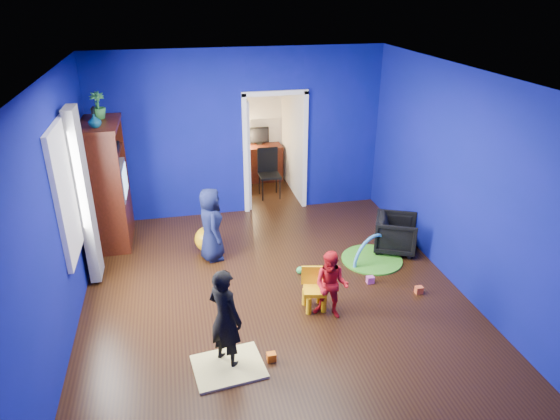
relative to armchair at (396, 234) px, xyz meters
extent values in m
cube|color=black|center=(-2.10, -0.77, -0.29)|extent=(5.00, 5.50, 0.01)
cube|color=white|center=(-2.10, -0.77, 2.61)|extent=(5.00, 5.50, 0.01)
cube|color=navy|center=(-2.10, 1.98, 1.16)|extent=(5.00, 0.02, 2.90)
cube|color=navy|center=(-2.10, -3.52, 1.16)|extent=(5.00, 0.02, 2.90)
cube|color=navy|center=(-4.60, -0.77, 1.16)|extent=(0.02, 5.50, 2.90)
cube|color=navy|center=(0.40, -0.77, 1.16)|extent=(0.02, 5.50, 2.90)
imported|color=black|center=(0.00, 0.00, 0.00)|extent=(0.83, 0.82, 0.57)
imported|color=black|center=(-2.87, -1.99, 0.30)|extent=(0.49, 0.51, 1.18)
imported|color=#0E1333|center=(-2.82, 0.35, 0.28)|extent=(0.41, 0.59, 1.14)
imported|color=red|center=(-1.51, -1.42, 0.16)|extent=(0.55, 0.52, 0.90)
imported|color=#0D666E|center=(-4.32, 0.99, 1.77)|extent=(0.22, 0.22, 0.19)
imported|color=#31893C|center=(-4.32, 1.51, 1.87)|extent=(0.28, 0.28, 0.40)
cube|color=#3C190A|center=(-4.32, 1.29, 0.69)|extent=(0.58, 1.14, 1.96)
cube|color=silver|center=(-4.28, 1.29, 0.73)|extent=(0.46, 0.70, 0.54)
cube|color=#F2E07A|center=(-2.87, -2.09, -0.27)|extent=(0.82, 0.69, 0.03)
sphere|color=yellow|center=(-2.87, 0.60, -0.09)|extent=(0.40, 0.40, 0.40)
cube|color=yellow|center=(-1.66, -1.22, -0.04)|extent=(0.33, 0.33, 0.50)
cylinder|color=green|center=(-0.47, -0.22, -0.27)|extent=(0.92, 0.92, 0.02)
torus|color=#3F8CD8|center=(-0.47, -0.22, -0.27)|extent=(0.75, 0.42, 0.82)
cube|color=white|center=(-4.58, -0.42, 1.26)|extent=(0.03, 0.95, 1.55)
cube|color=slate|center=(-4.47, 0.13, 0.96)|extent=(0.14, 0.42, 2.40)
cube|color=white|center=(-1.50, 1.98, 0.76)|extent=(1.16, 0.10, 2.10)
cube|color=#3D140A|center=(-1.50, 3.49, 0.09)|extent=(0.88, 0.44, 0.75)
cube|color=black|center=(-1.50, 3.61, 0.66)|extent=(0.40, 0.05, 0.32)
sphere|color=#FFD88C|center=(-1.78, 3.55, 0.64)|extent=(0.14, 0.14, 0.14)
cube|color=black|center=(-1.50, 2.53, 0.17)|extent=(0.40, 0.40, 0.92)
cube|color=white|center=(-1.50, 3.60, 1.73)|extent=(0.88, 0.24, 0.04)
cube|color=#EE5A27|center=(-0.18, -1.20, -0.24)|extent=(0.10, 0.08, 0.10)
sphere|color=#2991E9|center=(0.19, 0.14, -0.23)|extent=(0.11, 0.11, 0.11)
cube|color=orange|center=(-2.39, -2.07, -0.24)|extent=(0.10, 0.08, 0.10)
sphere|color=green|center=(-1.63, -0.36, -0.23)|extent=(0.11, 0.11, 0.11)
cube|color=#C94B9B|center=(-0.73, -0.81, -0.24)|extent=(0.10, 0.08, 0.10)
camera|label=1|loc=(-3.23, -6.35, 3.54)|focal=32.00mm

